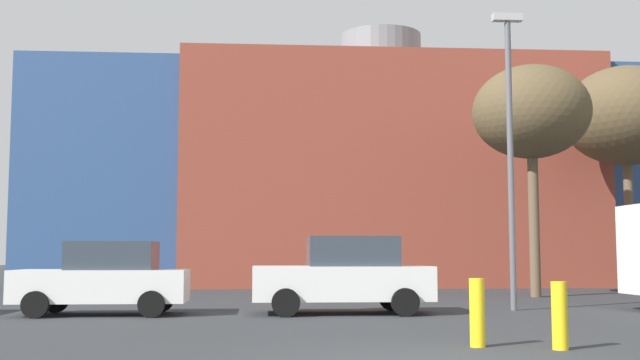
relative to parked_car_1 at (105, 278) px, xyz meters
The scene contains 8 objects.
building_backdrop 21.80m from the parked_car_1, 63.24° to the left, with size 32.90×10.70×12.39m.
parked_car_1 is the anchor object (origin of this frame).
parked_car_2 5.78m from the parked_car_1, ahead, with size 4.34×2.13×1.88m.
bare_tree_0 21.96m from the parked_car_1, 30.54° to the left, with size 4.93×4.93×8.93m.
bare_tree_1 15.81m from the parked_car_1, 28.42° to the left, with size 4.06×4.06×8.00m.
bollard_yellow_0 10.06m from the parked_car_1, 44.78° to the right, with size 0.24×0.24×1.07m, color yellow.
bollard_yellow_1 11.20m from the parked_car_1, 42.23° to the right, with size 0.24×0.24×1.03m, color yellow.
street_lamp 10.91m from the parked_car_1, ahead, with size 0.80×0.24×7.87m.
Camera 1 is at (-2.23, -10.68, 1.44)m, focal length 44.37 mm.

